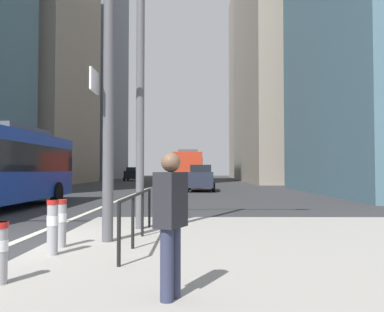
{
  "coord_description": "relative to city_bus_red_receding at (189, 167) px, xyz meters",
  "views": [
    {
      "loc": [
        3.92,
        -8.08,
        1.59
      ],
      "look_at": [
        3.7,
        30.44,
        2.92
      ],
      "focal_mm": 37.13,
      "sensor_mm": 36.0,
      "label": 1
    }
  ],
  "objects": [
    {
      "name": "traffic_signal_gantry",
      "position": [
        -3.22,
        -30.65,
        2.27
      ],
      "size": [
        6.1,
        0.65,
        6.0
      ],
      "color": "#515156",
      "rests_on": "median_island"
    },
    {
      "name": "city_bus_red_distant",
      "position": [
        0.11,
        20.67,
        0.0
      ],
      "size": [
        2.93,
        11.08,
        3.4
      ],
      "color": "#198456",
      "rests_on": "ground"
    },
    {
      "name": "office_tower_left_far",
      "position": [
        -19.37,
        31.62,
        20.15
      ],
      "size": [
        13.12,
        19.51,
        43.97
      ],
      "primitive_type": "cube",
      "color": "slate",
      "rests_on": "ground"
    },
    {
      "name": "lane_centre_line",
      "position": [
        -3.37,
        -0.53,
        -1.83
      ],
      "size": [
        0.2,
        80.0,
        0.01
      ],
      "primitive_type": "cube",
      "color": "beige",
      "rests_on": "ground"
    },
    {
      "name": "office_tower_right_mid",
      "position": [
        13.63,
        13.67,
        17.19
      ],
      "size": [
        13.11,
        24.86,
        38.06
      ],
      "primitive_type": "cube",
      "color": "gray",
      "rests_on": "ground"
    },
    {
      "name": "bollard_right",
      "position": [
        -1.85,
        -31.89,
        -1.17
      ],
      "size": [
        0.2,
        0.2,
        0.93
      ],
      "color": "#99999E",
      "rests_on": "median_island"
    },
    {
      "name": "office_tower_right_far",
      "position": [
        13.63,
        40.09,
        17.26
      ],
      "size": [
        10.56,
        19.88,
        38.2
      ],
      "primitive_type": "cube",
      "color": "gray",
      "rests_on": "ground"
    },
    {
      "name": "ground_plane",
      "position": [
        -3.37,
        -10.53,
        -1.84
      ],
      "size": [
        160.0,
        160.0,
        0.0
      ],
      "primitive_type": "plane",
      "color": "#303033"
    },
    {
      "name": "pedestrian_railing",
      "position": [
        -0.57,
        -30.68,
        -0.97
      ],
      "size": [
        0.06,
        4.07,
        0.98
      ],
      "color": "black",
      "rests_on": "median_island"
    },
    {
      "name": "median_island",
      "position": [
        2.13,
        -31.53,
        -1.76
      ],
      "size": [
        9.0,
        10.0,
        0.15
      ],
      "primitive_type": "cube",
      "color": "gray",
      "rests_on": "ground"
    },
    {
      "name": "car_receding_far",
      "position": [
        1.05,
        -9.1,
        -0.84
      ],
      "size": [
        2.16,
        4.6,
        1.94
      ],
      "color": "#232838",
      "rests_on": "ground"
    },
    {
      "name": "city_bus_red_receding",
      "position": [
        0.0,
        0.0,
        0.0
      ],
      "size": [
        2.73,
        10.9,
        3.4
      ],
      "color": "red",
      "rests_on": "ground"
    },
    {
      "name": "car_receding_near",
      "position": [
        -0.93,
        11.23,
        -0.85
      ],
      "size": [
        2.15,
        4.13,
        1.94
      ],
      "color": "silver",
      "rests_on": "ground"
    },
    {
      "name": "office_tower_left_mid",
      "position": [
        -19.37,
        7.11,
        15.54
      ],
      "size": [
        13.71,
        17.78,
        34.74
      ],
      "primitive_type": "cube",
      "color": "gray",
      "rests_on": "ground"
    },
    {
      "name": "bollard_left",
      "position": [
        -1.9,
        -33.6,
        -1.25
      ],
      "size": [
        0.2,
        0.2,
        0.78
      ],
      "color": "#99999E",
      "rests_on": "median_island"
    },
    {
      "name": "car_oncoming_mid",
      "position": [
        -8.31,
        18.26,
        -0.85
      ],
      "size": [
        2.06,
        4.31,
        1.94
      ],
      "color": "black",
      "rests_on": "ground"
    },
    {
      "name": "street_lamp_post",
      "position": [
        -0.78,
        -28.92,
        3.45
      ],
      "size": [
        5.5,
        0.32,
        8.0
      ],
      "color": "#56565B",
      "rests_on": "median_island"
    },
    {
      "name": "bollard_back",
      "position": [
        -1.93,
        -31.22,
        -1.2
      ],
      "size": [
        0.2,
        0.2,
        0.88
      ],
      "color": "#99999E",
      "rests_on": "median_island"
    },
    {
      "name": "pedestrian_waiting",
      "position": [
        0.29,
        -34.18,
        -0.79
      ],
      "size": [
        0.38,
        0.45,
        1.63
      ],
      "color": "#2D334C",
      "rests_on": "median_island"
    }
  ]
}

